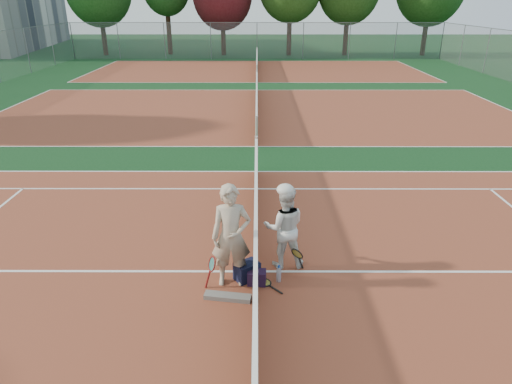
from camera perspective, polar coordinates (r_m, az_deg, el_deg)
ground at (r=8.81m, az=-0.02°, el=-9.92°), size 130.00×130.00×0.00m
court_main at (r=8.80m, az=-0.02°, el=-9.91°), size 23.77×10.97×0.01m
court_far_a at (r=21.44m, az=0.09°, el=10.03°), size 23.77×10.97×0.01m
court_far_b at (r=34.73m, az=0.11°, el=14.99°), size 23.77×10.97×0.01m
net_main at (r=8.54m, az=-0.03°, el=-7.05°), size 0.10×10.98×1.02m
net_far_a at (r=21.33m, az=0.09°, el=11.36°), size 0.10×10.98×1.02m
net_far_b at (r=34.66m, az=0.12°, el=15.82°), size 0.10×10.98×1.02m
fence_back at (r=41.53m, az=0.12°, el=18.36°), size 32.00×0.06×3.00m
player_a at (r=8.02m, az=-3.12°, el=-5.54°), size 0.72×0.50×1.91m
player_b at (r=8.64m, az=3.56°, el=-4.43°), size 0.81×0.64×1.62m
racket_red at (r=8.30m, az=-5.49°, el=-9.91°), size 0.31×0.34×0.58m
racket_black_held at (r=8.65m, az=5.13°, el=-8.56°), size 0.40×0.41×0.54m
racket_spare at (r=8.48m, az=1.03°, el=-11.23°), size 0.60×0.63×0.03m
sports_bag_navy at (r=8.51m, az=-1.14°, el=-9.85°), size 0.52×0.49×0.34m
sports_bag_purple at (r=8.40m, az=0.09°, el=-10.63°), size 0.35×0.25×0.27m
net_cover_canvas at (r=8.09m, az=-3.56°, el=-12.96°), size 0.84×0.31×0.09m
water_bottle at (r=8.46m, az=2.87°, el=-10.25°), size 0.09×0.09×0.30m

